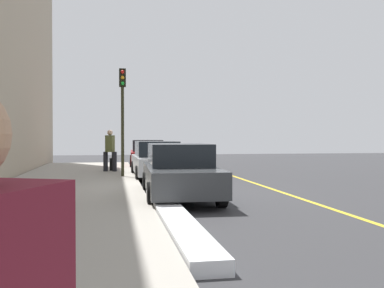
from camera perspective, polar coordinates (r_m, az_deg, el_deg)
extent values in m
plane|color=#333335|center=(12.96, -1.83, -6.60)|extent=(56.00, 56.00, 0.00)
cube|color=#A39E93|center=(12.89, -16.59, -6.35)|extent=(28.00, 4.60, 0.15)
cube|color=gold|center=(13.79, 11.53, -6.14)|extent=(28.00, 0.14, 0.01)
cube|color=white|center=(8.86, -2.49, -9.44)|extent=(7.09, 0.56, 0.22)
cylinder|color=black|center=(22.65, -3.57, -2.52)|extent=(0.65, 0.24, 0.64)
cylinder|color=black|center=(22.58, -7.83, -2.54)|extent=(0.65, 0.24, 0.64)
cylinder|color=black|center=(25.54, -4.07, -2.12)|extent=(0.65, 0.24, 0.64)
cylinder|color=black|center=(25.48, -7.85, -2.14)|extent=(0.65, 0.24, 0.64)
cube|color=maroon|center=(24.03, -5.84, -1.67)|extent=(4.74, 1.98, 0.64)
cube|color=black|center=(24.25, -5.86, -0.18)|extent=(2.49, 1.69, 0.60)
cylinder|color=black|center=(16.41, -1.11, -3.87)|extent=(0.64, 0.23, 0.64)
cylinder|color=black|center=(16.21, -6.98, -3.94)|extent=(0.64, 0.23, 0.64)
cylinder|color=black|center=(19.18, -2.55, -3.16)|extent=(0.64, 0.23, 0.64)
cylinder|color=black|center=(19.00, -7.58, -3.21)|extent=(0.64, 0.23, 0.64)
cube|color=#B7BABF|center=(17.66, -4.58, -2.64)|extent=(4.56, 1.87, 0.64)
cube|color=black|center=(17.86, -4.67, -0.61)|extent=(2.38, 1.63, 0.60)
cylinder|color=black|center=(10.64, 3.87, -6.54)|extent=(0.65, 0.24, 0.64)
cylinder|color=black|center=(10.41, -5.26, -6.70)|extent=(0.65, 0.24, 0.64)
cylinder|color=black|center=(13.35, 1.30, -4.99)|extent=(0.65, 0.24, 0.64)
cylinder|color=black|center=(13.17, -5.95, -5.08)|extent=(0.65, 0.24, 0.64)
cube|color=#383A3D|center=(11.83, -1.57, -4.44)|extent=(4.54, 1.93, 0.64)
cube|color=black|center=(12.01, -1.70, -1.40)|extent=(2.38, 1.67, 0.60)
cylinder|color=black|center=(19.83, -10.07, -2.27)|extent=(0.20, 0.20, 0.87)
cylinder|color=black|center=(19.94, -11.20, -2.26)|extent=(0.20, 0.20, 0.87)
cube|color=brown|center=(19.85, -10.64, 0.06)|extent=(0.56, 0.43, 0.74)
sphere|color=#D8AD8C|center=(19.85, -10.65, 1.47)|extent=(0.24, 0.24, 0.24)
cylinder|color=#2D2D19|center=(17.30, -9.04, 1.61)|extent=(0.12, 0.12, 3.50)
cube|color=black|center=(17.45, -9.06, 8.52)|extent=(0.26, 0.26, 0.70)
sphere|color=red|center=(17.33, -9.05, 9.27)|extent=(0.14, 0.14, 0.14)
sphere|color=orange|center=(17.30, -9.05, 8.55)|extent=(0.14, 0.14, 0.14)
sphere|color=green|center=(17.27, -9.05, 7.83)|extent=(0.14, 0.14, 0.14)
cube|color=black|center=(20.34, -10.39, -2.62)|extent=(0.34, 0.22, 0.56)
cylinder|color=#4C4C4C|center=(20.32, -10.40, -1.32)|extent=(0.03, 0.03, 0.36)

